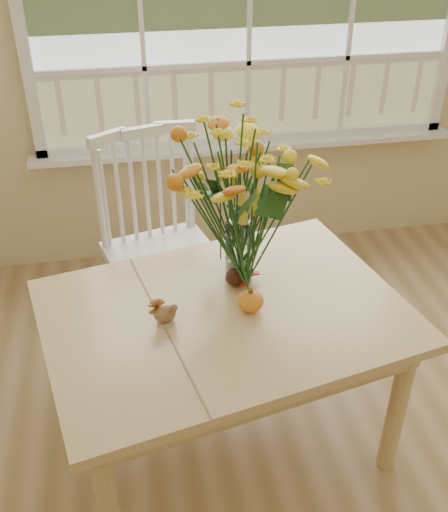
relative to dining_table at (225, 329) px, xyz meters
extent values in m
cube|color=beige|center=(0.40, 1.51, 0.76)|extent=(4.00, 0.02, 2.70)
cube|color=white|center=(0.40, 1.44, 0.10)|extent=(2.42, 0.12, 0.03)
cube|color=tan|center=(0.00, 0.00, 0.07)|extent=(1.44, 1.16, 0.04)
cube|color=tan|center=(0.00, 0.00, 0.00)|extent=(1.30, 1.02, 0.10)
cylinder|color=tan|center=(-0.46, -0.47, -0.27)|extent=(0.07, 0.07, 0.64)
cylinder|color=tan|center=(-0.61, 0.25, -0.27)|extent=(0.07, 0.07, 0.64)
cylinder|color=tan|center=(0.61, -0.25, -0.27)|extent=(0.07, 0.07, 0.64)
cylinder|color=tan|center=(0.46, 0.47, -0.27)|extent=(0.07, 0.07, 0.64)
cube|color=white|center=(-0.17, 0.66, -0.10)|extent=(0.59, 0.57, 0.05)
cube|color=white|center=(-0.21, 0.84, 0.18)|extent=(0.48, 0.16, 0.55)
cylinder|color=white|center=(-0.31, 0.44, -0.36)|extent=(0.04, 0.04, 0.48)
cylinder|color=white|center=(-0.39, 0.78, -0.36)|extent=(0.04, 0.04, 0.48)
cylinder|color=white|center=(0.06, 0.53, -0.36)|extent=(0.04, 0.04, 0.48)
cylinder|color=white|center=(-0.03, 0.88, -0.36)|extent=(0.04, 0.04, 0.48)
cylinder|color=white|center=(0.09, 0.20, 0.21)|extent=(0.10, 0.10, 0.24)
ellipsoid|color=orange|center=(0.09, -0.02, 0.13)|extent=(0.10, 0.10, 0.07)
cylinder|color=#CCB78C|center=(-0.22, -0.03, 0.10)|extent=(0.06, 0.06, 0.01)
ellipsoid|color=brown|center=(-0.22, -0.03, 0.13)|extent=(0.09, 0.07, 0.06)
ellipsoid|color=#38160F|center=(0.07, 0.14, 0.13)|extent=(0.08, 0.08, 0.07)
camera|label=1|loc=(-0.31, -1.67, 1.44)|focal=42.00mm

